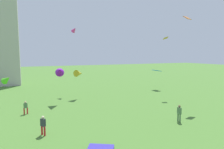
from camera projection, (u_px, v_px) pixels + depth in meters
person_0 at (26, 107)px, 22.92m from camera, size 0.50×0.30×1.62m
person_1 at (179, 112)px, 20.30m from camera, size 0.39×0.56×1.85m
person_2 at (43, 124)px, 16.90m from camera, size 0.47×0.54×1.79m
kite_flying_0 at (187, 18)px, 26.17m from camera, size 1.40×1.09×0.57m
kite_flying_1 at (7, 79)px, 26.75m from camera, size 1.73×1.82×1.44m
kite_flying_2 at (79, 73)px, 31.46m from camera, size 2.04×1.95×1.28m
kite_flying_3 at (157, 71)px, 39.23m from camera, size 1.21×1.75×0.31m
kite_flying_4 at (166, 38)px, 32.30m from camera, size 0.99×0.68×0.57m
kite_flying_5 at (74, 30)px, 35.07m from camera, size 1.14×1.46×1.19m
kite_flying_6 at (60, 71)px, 27.51m from camera, size 1.59×2.29×1.79m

